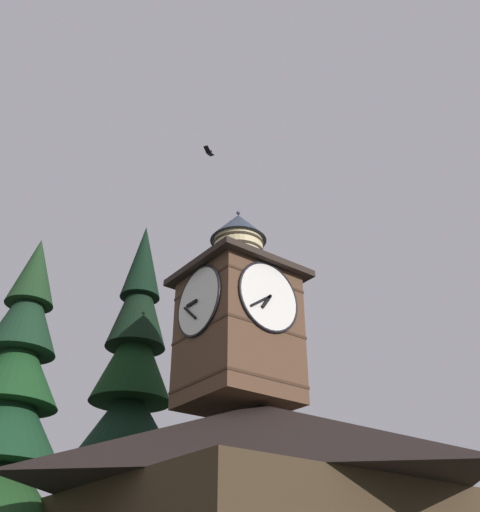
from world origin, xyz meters
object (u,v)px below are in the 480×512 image
clock_tower (238,319)px  moon (163,465)px  pine_tree_behind (126,447)px  pine_tree_aside (0,448)px  flying_bird_high (209,152)px

clock_tower → moon: clock_tower is taller
pine_tree_behind → pine_tree_aside: 7.27m
clock_tower → flying_bird_high: bearing=7.5°
clock_tower → pine_tree_aside: size_ratio=0.60×
moon → clock_tower: bearing=63.0°
pine_tree_aside → moon: size_ratio=7.99×
moon → flying_bird_high: flying_bird_high is taller
pine_tree_aside → flying_bird_high: (-4.78, 4.06, 11.70)m
moon → flying_bird_high: 43.98m
pine_tree_aside → moon: bearing=-127.1°
pine_tree_aside → flying_bird_high: bearing=139.7°
pine_tree_behind → moon: bearing=-122.8°
clock_tower → moon: (-19.42, -38.10, 2.44)m
moon → flying_bird_high: size_ratio=2.52×
moon → pine_tree_aside: bearing=52.9°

